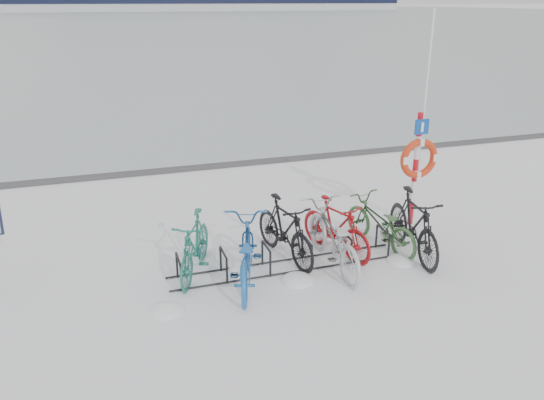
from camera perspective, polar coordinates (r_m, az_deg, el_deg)
ground at (r=9.00m, az=1.59°, el=-7.23°), size 900.00×900.00×0.00m
ice_sheet at (r=162.55m, az=-18.08°, el=18.34°), size 400.00×298.00×0.02m
quay_edge at (r=14.27m, az=-6.39°, el=3.63°), size 400.00×0.25×0.10m
bike_rack at (r=8.92m, az=1.60°, el=-6.20°), size 4.00×0.48×0.46m
lifebuoy_station at (r=10.55m, az=15.47°, el=4.32°), size 0.79×0.22×4.09m
bike_0 at (r=8.69m, az=-8.34°, el=-4.69°), size 1.17×1.79×1.05m
bike_1 at (r=8.35m, az=-2.90°, el=-5.56°), size 1.27×2.12×1.05m
bike_2 at (r=9.10m, az=1.37°, el=-3.02°), size 0.87×1.91×1.11m
bike_3 at (r=8.87m, az=6.55°, el=-3.86°), size 0.77×2.10×1.09m
bike_4 at (r=9.36m, az=6.89°, el=-2.75°), size 1.00×1.77×1.03m
bike_5 at (r=9.75m, az=11.55°, el=-2.32°), size 1.03×1.90×0.94m
bike_6 at (r=9.53m, az=14.99°, el=-2.40°), size 0.79×2.01×1.18m
snow_drifts at (r=9.06m, az=4.96°, el=-7.12°), size 5.45×1.95×0.19m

